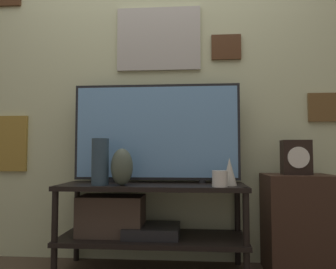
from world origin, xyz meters
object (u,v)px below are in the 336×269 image
at_px(vase_tall_ceramic, 100,162).
at_px(vase_urn_stoneware, 122,167).
at_px(candle_jar, 220,179).
at_px(mantel_clock, 296,157).
at_px(vase_slim_bronze, 230,172).
at_px(television, 156,132).

bearing_deg(vase_tall_ceramic, vase_urn_stoneware, -1.21).
xyz_separation_m(candle_jar, mantel_clock, (0.52, 0.19, 0.13)).
distance_m(vase_tall_ceramic, candle_jar, 0.77).
relative_size(vase_tall_ceramic, mantel_clock, 1.32).
xyz_separation_m(vase_slim_bronze, mantel_clock, (0.45, 0.10, 0.09)).
bearing_deg(candle_jar, vase_slim_bronze, 53.84).
height_order(television, mantel_clock, television).
height_order(vase_urn_stoneware, mantel_clock, mantel_clock).
relative_size(television, vase_tall_ceramic, 3.87).
bearing_deg(television, vase_slim_bronze, -18.69).
distance_m(television, vase_urn_stoneware, 0.38).
distance_m(television, vase_tall_ceramic, 0.45).
bearing_deg(vase_slim_bronze, vase_tall_ceramic, -176.76).
relative_size(vase_tall_ceramic, vase_slim_bronze, 1.70).
relative_size(candle_jar, mantel_clock, 0.44).
xyz_separation_m(vase_tall_ceramic, vase_urn_stoneware, (0.14, -0.00, -0.03)).
distance_m(vase_urn_stoneware, candle_jar, 0.62).
bearing_deg(television, vase_tall_ceramic, -147.97).
height_order(television, vase_slim_bronze, television).
xyz_separation_m(vase_tall_ceramic, candle_jar, (0.76, -0.05, -0.10)).
height_order(vase_tall_ceramic, vase_slim_bronze, vase_tall_ceramic).
distance_m(television, mantel_clock, 0.96).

